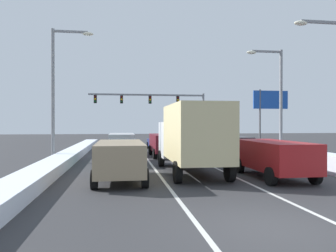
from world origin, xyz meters
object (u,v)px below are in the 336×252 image
Objects in this scene: suv_red_right_lane_nearest at (273,156)px; traffic_light_gantry at (161,104)px; roadside_sign_right at (271,106)px; suv_silver_left_lane_third at (122,142)px; sedan_navy_center_lane_third at (159,142)px; sedan_green_left_lane_second at (123,151)px; street_lamp_left_mid at (58,83)px; suv_charcoal_right_lane_second at (226,146)px; box_truck_center_lane_nearest at (191,135)px; sedan_gray_right_lane_third at (199,143)px; suv_tan_left_lane_nearest at (120,157)px; street_lamp_right_near at (334,80)px; suv_maroon_center_lane_second at (165,143)px; street_lamp_right_mid at (276,93)px.

traffic_light_gantry is (-2.01, 25.04, 3.87)m from suv_red_right_lane_nearest.
roadside_sign_right is at bearing 64.45° from suv_red_right_lane_nearest.
suv_red_right_lane_nearest and suv_silver_left_lane_third have the same top height.
suv_red_right_lane_nearest reaches higher than sedan_navy_center_lane_third.
traffic_light_gantry is (4.68, 18.75, 4.12)m from sedan_green_left_lane_second.
street_lamp_left_mid reaches higher than sedan_navy_center_lane_third.
sedan_green_left_lane_second is (-6.68, 6.29, -0.25)m from suv_red_right_lane_nearest.
box_truck_center_lane_nearest is at bearing -125.68° from suv_charcoal_right_lane_second.
sedan_green_left_lane_second is at bearing 126.09° from box_truck_center_lane_nearest.
suv_red_right_lane_nearest is at bearing -43.28° from sedan_green_left_lane_second.
suv_red_right_lane_nearest is at bearing -89.63° from sedan_gray_right_lane_third.
sedan_gray_right_lane_third is at bearing 47.71° from sedan_green_left_lane_second.
traffic_light_gantry reaches higher than suv_tan_left_lane_nearest.
box_truck_center_lane_nearest is 10.04m from street_lamp_left_mid.
suv_silver_left_lane_third is 15.92m from street_lamp_right_near.
suv_maroon_center_lane_second is 8.75m from street_lamp_right_mid.
suv_tan_left_lane_nearest is (-3.35, -9.94, 0.00)m from suv_maroon_center_lane_second.
sedan_green_left_lane_second is 6.25m from suv_silver_left_lane_third.
box_truck_center_lane_nearest is 0.94× the size of street_lamp_right_mid.
box_truck_center_lane_nearest is 1.47× the size of suv_maroon_center_lane_second.
sedan_gray_right_lane_third is 0.82× the size of roadside_sign_right.
roadside_sign_right is at bearing -54.90° from traffic_light_gantry.
roadside_sign_right is at bearing 2.88° from suv_silver_left_lane_third.
suv_charcoal_right_lane_second is at bearing -133.30° from roadside_sign_right.
box_truck_center_lane_nearest is at bearing -93.44° from traffic_light_gantry.
sedan_gray_right_lane_third is 12.26m from box_truck_center_lane_nearest.
sedan_navy_center_lane_third and sedan_green_left_lane_second have the same top height.
suv_tan_left_lane_nearest is 18.71m from roadside_sign_right.
suv_charcoal_right_lane_second is 0.57× the size of street_lamp_left_mid.
sedan_gray_right_lane_third is 4.47m from sedan_navy_center_lane_third.
street_lamp_left_mid is at bearing 117.54° from suv_tan_left_lane_nearest.
suv_red_right_lane_nearest is at bearing -78.95° from sedan_navy_center_lane_third.
box_truck_center_lane_nearest is 15.13m from roadside_sign_right.
suv_maroon_center_lane_second is at bearing 51.37° from sedan_green_left_lane_second.
street_lamp_left_mid reaches higher than street_lamp_right_near.
box_truck_center_lane_nearest is 14.94m from sedan_navy_center_lane_third.
suv_charcoal_right_lane_second is at bearing 0.86° from sedan_green_left_lane_second.
roadside_sign_right is at bearing 27.99° from sedan_green_left_lane_second.
sedan_gray_right_lane_third is at bearing 89.87° from suv_charcoal_right_lane_second.
suv_maroon_center_lane_second is 0.89× the size of roadside_sign_right.
suv_charcoal_right_lane_second is at bearing -90.13° from sedan_gray_right_lane_third.
suv_charcoal_right_lane_second is 5.73m from box_truck_center_lane_nearest.
suv_tan_left_lane_nearest reaches higher than sedan_green_left_lane_second.
suv_red_right_lane_nearest is at bearing -61.64° from suv_silver_left_lane_third.
traffic_light_gantry is (1.40, 23.25, 2.99)m from box_truck_center_lane_nearest.
suv_maroon_center_lane_second is at bearing -136.15° from sedan_gray_right_lane_third.
street_lamp_right_near is at bearing 5.63° from suv_tan_left_lane_nearest.
roadside_sign_right is (6.31, 13.20, 3.00)m from suv_red_right_lane_nearest.
roadside_sign_right is at bearing 44.37° from suv_tan_left_lane_nearest.
suv_red_right_lane_nearest is at bearing -35.79° from street_lamp_left_mid.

